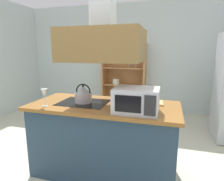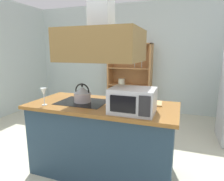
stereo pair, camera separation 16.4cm
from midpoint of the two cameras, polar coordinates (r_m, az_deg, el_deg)
ground_plane at (r=2.69m, az=-6.91°, el=-23.29°), size 7.80×7.80×0.00m
wall_back at (r=5.10m, az=6.19°, el=9.46°), size 6.00×0.12×2.70m
kitchen_island at (r=2.52m, az=-4.23°, el=-13.88°), size 1.79×0.83×0.90m
range_hood at (r=2.28m, az=-4.71°, el=16.11°), size 0.90×0.70×1.29m
dish_cabinet at (r=5.00m, az=2.61°, el=2.59°), size 1.09×0.40×1.71m
kettle at (r=2.44m, az=-10.33°, el=-1.26°), size 0.21×0.21×0.24m
cutting_board at (r=2.43m, az=8.87°, el=-3.44°), size 0.36×0.27×0.02m
microwave at (r=2.03m, az=4.86°, el=-2.87°), size 0.46×0.35×0.26m
wine_glass_on_counter at (r=2.39m, az=-21.10°, el=-0.82°), size 0.08×0.08×0.21m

